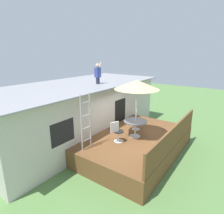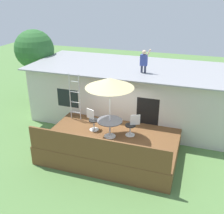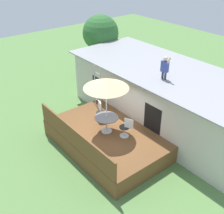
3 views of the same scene
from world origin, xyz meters
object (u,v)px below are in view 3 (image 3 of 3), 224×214
(patio_umbrella, at_px, (106,84))
(patio_chair_left, at_px, (101,112))
(patio_chair_right, at_px, (126,128))
(backyard_tree, at_px, (101,33))
(step_ladder, at_px, (98,87))
(patio_table, at_px, (106,120))
(person_figure, at_px, (165,66))

(patio_umbrella, bearing_deg, patio_chair_left, 158.42)
(patio_chair_right, bearing_deg, backyard_tree, -55.92)
(patio_chair_left, bearing_deg, backyard_tree, 164.35)
(patio_umbrella, distance_m, step_ladder, 2.61)
(patio_table, distance_m, person_figure, 3.48)
(person_figure, bearing_deg, patio_table, -105.02)
(patio_umbrella, relative_size, patio_chair_right, 2.76)
(patio_table, height_order, patio_umbrella, patio_umbrella)
(patio_table, distance_m, step_ladder, 2.35)
(step_ladder, height_order, patio_chair_right, step_ladder)
(person_figure, bearing_deg, backyard_tree, 166.33)
(patio_table, height_order, patio_chair_right, patio_chair_right)
(step_ladder, bearing_deg, patio_table, -27.00)
(patio_chair_right, bearing_deg, patio_umbrella, 0.00)
(patio_chair_right, bearing_deg, patio_chair_left, -24.67)
(patio_chair_left, relative_size, backyard_tree, 0.21)
(patio_umbrella, distance_m, patio_chair_left, 2.13)
(backyard_tree, bearing_deg, patio_chair_left, -37.23)
(person_figure, bearing_deg, step_ladder, -148.98)
(patio_chair_left, bearing_deg, patio_table, 0.00)
(patio_umbrella, bearing_deg, step_ladder, 153.00)
(patio_table, relative_size, person_figure, 0.94)
(patio_table, xyz_separation_m, patio_chair_right, (0.83, 0.41, -0.13))
(patio_chair_left, height_order, backyard_tree, backyard_tree)
(step_ladder, bearing_deg, patio_umbrella, -27.00)
(person_figure, bearing_deg, patio_chair_right, -87.38)
(step_ladder, height_order, patio_chair_left, step_ladder)
(person_figure, xyz_separation_m, backyard_tree, (-6.93, 1.69, -0.36))
(patio_table, bearing_deg, step_ladder, 153.00)
(patio_umbrella, bearing_deg, backyard_tree, 144.76)
(step_ladder, distance_m, patio_chair_right, 3.01)
(backyard_tree, bearing_deg, step_ladder, -38.76)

